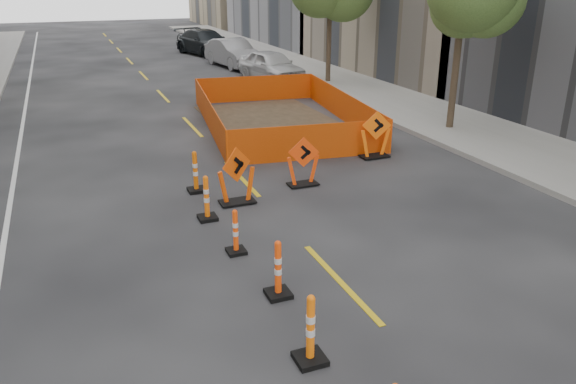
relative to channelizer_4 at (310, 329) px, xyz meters
name	(u,v)px	position (x,y,z in m)	size (l,w,h in m)	color
sidewalk_right	(463,127)	(10.42, 9.85, -0.48)	(4.00, 90.00, 0.15)	gray
channelizer_4	(310,329)	(0.00, 0.00, 0.00)	(0.44, 0.44, 1.11)	orange
channelizer_5	(278,269)	(0.21, 1.83, -0.02)	(0.42, 0.42, 1.06)	#FF450A
channelizer_6	(236,232)	(0.00, 3.65, -0.08)	(0.37, 0.37, 0.94)	#FF460A
channelizer_7	(207,198)	(-0.12, 5.48, -0.02)	(0.42, 0.42, 1.06)	#FF640A
channelizer_8	(195,172)	(0.05, 7.31, -0.01)	(0.43, 0.43, 1.09)	#D65A09
chevron_sign_left	(237,176)	(0.79, 6.15, 0.17)	(0.96, 0.57, 1.44)	#E94A09
chevron_sign_center	(303,162)	(2.77, 6.70, 0.11)	(0.88, 0.53, 1.33)	#F63F0A
chevron_sign_right	(376,134)	(5.76, 8.12, 0.17)	(0.97, 0.58, 1.45)	#FF610A
safety_fence	(278,110)	(4.46, 12.96, -0.01)	(5.11, 8.70, 1.09)	#E3560B
parked_car_near	(271,66)	(7.42, 21.62, 0.24)	(1.86, 4.63, 1.58)	silver
parked_car_mid	(233,53)	(6.95, 27.01, 0.26)	(1.72, 4.94, 1.63)	gray
parked_car_far	(206,42)	(6.78, 32.97, 0.29)	(2.35, 5.78, 1.68)	black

